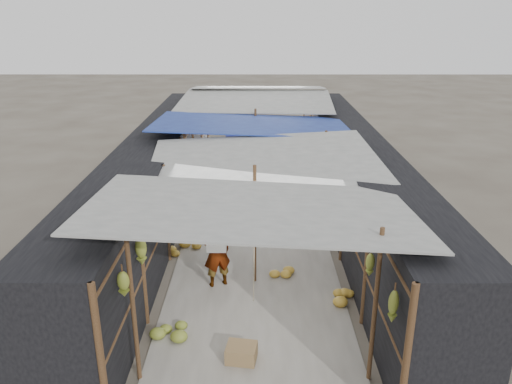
{
  "coord_description": "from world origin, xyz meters",
  "views": [
    {
      "loc": [
        0.04,
        -6.37,
        5.45
      ],
      "look_at": [
        0.02,
        5.16,
        1.25
      ],
      "focal_mm": 35.0,
      "sensor_mm": 36.0,
      "label": 1
    }
  ],
  "objects_px": {
    "crate_near": "(241,353)",
    "vendor_elderly": "(217,252)",
    "shopper_blue": "(221,169)",
    "vendor_seated": "(296,184)",
    "black_basin": "(283,170)"
  },
  "relations": [
    {
      "from": "vendor_seated",
      "to": "crate_near",
      "type": "bearing_deg",
      "value": -9.56
    },
    {
      "from": "crate_near",
      "to": "vendor_elderly",
      "type": "xyz_separation_m",
      "value": [
        -0.57,
        2.41,
        0.64
      ]
    },
    {
      "from": "vendor_elderly",
      "to": "vendor_seated",
      "type": "height_order",
      "value": "vendor_elderly"
    },
    {
      "from": "black_basin",
      "to": "vendor_seated",
      "type": "bearing_deg",
      "value": -83.69
    },
    {
      "from": "crate_near",
      "to": "shopper_blue",
      "type": "height_order",
      "value": "shopper_blue"
    },
    {
      "from": "crate_near",
      "to": "shopper_blue",
      "type": "distance_m",
      "value": 8.47
    },
    {
      "from": "shopper_blue",
      "to": "vendor_elderly",
      "type": "bearing_deg",
      "value": -112.97
    },
    {
      "from": "crate_near",
      "to": "shopper_blue",
      "type": "xyz_separation_m",
      "value": [
        -0.9,
        8.4,
        0.55
      ]
    },
    {
      "from": "shopper_blue",
      "to": "vendor_seated",
      "type": "height_order",
      "value": "shopper_blue"
    },
    {
      "from": "crate_near",
      "to": "vendor_seated",
      "type": "xyz_separation_m",
      "value": [
        1.46,
        7.84,
        0.24
      ]
    },
    {
      "from": "black_basin",
      "to": "vendor_elderly",
      "type": "height_order",
      "value": "vendor_elderly"
    },
    {
      "from": "crate_near",
      "to": "vendor_elderly",
      "type": "relative_size",
      "value": 0.31
    },
    {
      "from": "shopper_blue",
      "to": "crate_near",
      "type": "bearing_deg",
      "value": -110.01
    },
    {
      "from": "crate_near",
      "to": "shopper_blue",
      "type": "relative_size",
      "value": 0.35
    },
    {
      "from": "crate_near",
      "to": "black_basin",
      "type": "bearing_deg",
      "value": 92.08
    }
  ]
}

